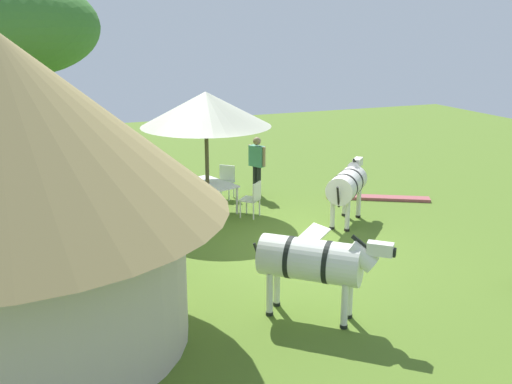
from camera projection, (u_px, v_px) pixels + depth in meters
ground_plane at (287, 248)px, 12.97m from camera, size 36.00×36.00×0.00m
thatched_hut at (8, 177)px, 8.50m from camera, size 6.28×6.28×4.67m
shade_umbrella at (206, 109)px, 14.81m from camera, size 3.26×3.26×3.07m
patio_dining_table at (208, 186)px, 15.35m from camera, size 1.70×1.36×0.74m
patio_chair_near_hut at (226, 179)px, 16.55m from camera, size 0.61×0.61×0.90m
patio_chair_east_end at (164, 187)px, 15.84m from camera, size 0.61×0.61×0.90m
patio_chair_west_end at (194, 206)px, 14.18m from camera, size 0.59×0.60×0.90m
patio_chair_near_lawn at (253, 197)px, 14.90m from camera, size 0.61×0.61×0.90m
guest_beside_umbrella at (257, 160)px, 16.72m from camera, size 0.53×0.39×1.65m
striped_lounge_chair at (307, 245)px, 12.45m from camera, size 0.73×0.93×0.59m
zebra_nearest_camera at (314, 261)px, 9.70m from camera, size 1.76×1.88×1.53m
zebra_by_umbrella at (348, 185)px, 14.39m from camera, size 1.66×1.65×1.49m
acacia_tree_left_background at (17, 28)px, 12.83m from camera, size 3.49×3.49×5.66m
brick_patio_kerb at (378, 198)px, 16.53m from camera, size 1.69×2.62×0.08m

